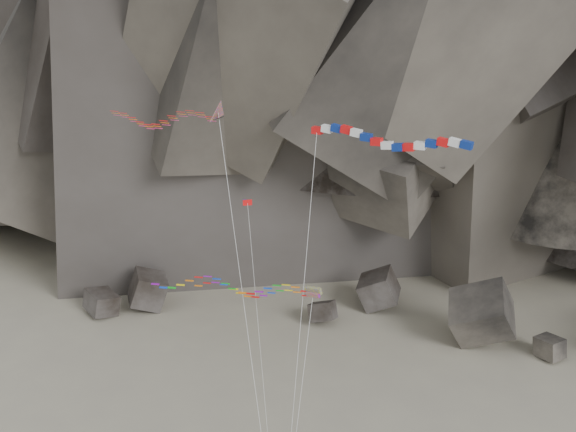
% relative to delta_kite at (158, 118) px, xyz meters
% --- Properties ---
extents(boulder_field, '(71.10, 13.85, 7.97)m').
position_rel_delta_kite_xyz_m(boulder_field, '(22.01, 28.37, -28.20)').
color(boulder_field, '#47423F').
rests_on(boulder_field, ground).
extents(delta_kite, '(15.42, 11.04, 29.98)m').
position_rel_delta_kite_xyz_m(delta_kite, '(0.00, 0.00, 0.00)').
color(delta_kite, red).
rests_on(delta_kite, ground).
extents(banner_kite, '(10.57, 10.03, 28.72)m').
position_rel_delta_kite_xyz_m(banner_kite, '(16.36, -2.59, -0.30)').
color(banner_kite, red).
rests_on(banner_kite, ground).
extents(parafoil_kite, '(11.93, 5.53, 18.91)m').
position_rel_delta_kite_xyz_m(parafoil_kite, '(6.46, -5.56, -9.92)').
color(parafoil_kite, '#C6D70B').
rests_on(parafoil_kite, ground).
extents(pennant_kite, '(4.42, 8.55, 23.32)m').
position_rel_delta_kite_xyz_m(pennant_kite, '(7.75, -3.64, -9.56)').
color(pennant_kite, red).
rests_on(pennant_kite, ground).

